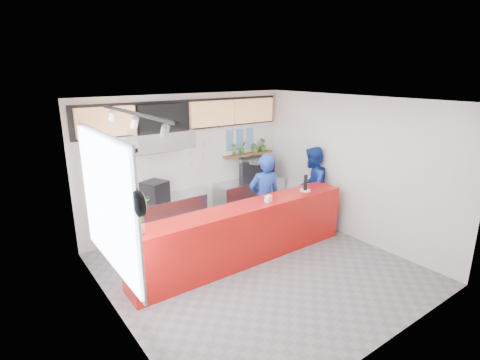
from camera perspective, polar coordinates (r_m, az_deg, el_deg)
floor at (r=7.00m, az=2.80°, el=-13.33°), size 5.00×5.00×0.00m
ceiling at (r=6.10m, az=3.19°, el=11.95°), size 5.00×5.00×0.00m
wall_back at (r=8.41m, az=-7.82°, el=2.67°), size 5.00×0.00×5.00m
wall_left at (r=5.28m, az=-18.73°, el=-6.43°), size 0.00×5.00×5.00m
wall_right at (r=8.15m, az=16.77°, el=1.69°), size 0.00×5.00×5.00m
service_counter at (r=7.03m, az=0.79°, el=-8.14°), size 4.50×0.60×1.10m
cream_band at (r=8.21m, az=-8.09°, el=10.14°), size 5.00×0.02×0.80m
prep_bench at (r=8.13m, az=-11.49°, el=-5.76°), size 1.80×0.60×0.90m
panini_oven at (r=7.86m, az=-12.84°, el=-1.62°), size 0.57×0.57×0.40m
extraction_hood at (r=7.62m, az=-12.05°, el=6.05°), size 1.20×0.70×0.35m
hood_lip at (r=7.66m, az=-11.96°, el=4.58°), size 1.20×0.69×0.31m
right_bench at (r=9.25m, az=1.52°, el=-2.69°), size 1.80×0.60×0.90m
espresso_machine at (r=9.15m, az=2.47°, el=1.69°), size 0.94×0.83×0.50m
espresso_tray at (r=9.10m, az=2.49°, el=3.10°), size 0.85×0.72×0.07m
herb_shelf at (r=9.17m, az=1.30°, el=3.97°), size 1.40×0.18×0.04m
menu_board_far_left at (r=7.45m, az=-19.70°, el=8.35°), size 1.10×0.10×0.55m
menu_board_mid_left at (r=7.86m, az=-11.52°, el=9.33°), size 1.10×0.10×0.55m
menu_board_mid_right at (r=8.41m, az=-4.24°, el=10.05°), size 1.10×0.10×0.55m
menu_board_far_right at (r=9.07m, az=2.08°, el=10.54°), size 1.10×0.10×0.55m
soffit at (r=8.19m, az=-7.97°, el=9.77°), size 4.80×0.04×0.65m
window_pane at (r=5.49m, az=-19.60°, el=-3.41°), size 0.04×2.20×1.90m
window_frame at (r=5.49m, az=-19.40°, el=-3.37°), size 0.03×2.30×2.00m
wall_clock_rim at (r=4.30m, az=-15.16°, el=-3.48°), size 0.05×0.30×0.30m
wall_clock_face at (r=4.31m, az=-14.79°, el=-3.41°), size 0.02×0.26×0.26m
track_rail at (r=5.05m, az=-15.88°, el=9.77°), size 0.05×2.40×0.04m
dec_plate_a at (r=8.40m, az=-6.89°, el=4.44°), size 0.24×0.03×0.24m
dec_plate_b at (r=8.57m, az=-5.12°, el=4.04°), size 0.24×0.03×0.24m
dec_plate_c at (r=8.47m, az=-6.82°, el=2.45°), size 0.24×0.03×0.24m
dec_plate_d at (r=8.54m, az=-4.87°, el=5.73°), size 0.24×0.03×0.24m
photo_frame_a at (r=8.85m, az=-1.59°, el=6.81°), size 0.20×0.02×0.25m
photo_frame_b at (r=9.03m, az=-0.01°, el=7.00°), size 0.20×0.02×0.25m
photo_frame_c at (r=9.20m, az=1.51°, el=7.18°), size 0.20×0.02×0.25m
photo_frame_d at (r=8.90m, az=-1.58°, el=5.23°), size 0.20×0.02×0.25m
photo_frame_e at (r=9.07m, az=-0.01°, el=5.44°), size 0.20×0.02×0.25m
photo_frame_f at (r=9.25m, az=1.50°, el=5.65°), size 0.20×0.02×0.25m
staff_center at (r=7.73m, az=3.74°, el=-2.84°), size 0.78×0.62×1.86m
staff_right at (r=8.70m, az=10.85°, el=-0.98°), size 1.09×0.98×1.83m
herb_a at (r=8.89m, az=-0.89°, el=4.68°), size 0.16×0.11×0.30m
herb_b at (r=9.03m, az=0.41°, el=4.96°), size 0.20×0.18×0.33m
herb_c at (r=9.27m, az=2.36°, el=5.16°), size 0.31×0.28×0.30m
herb_d at (r=9.41m, az=3.46°, el=5.38°), size 0.19×0.17×0.32m
glass_vase at (r=5.84m, az=-15.09°, el=-7.07°), size 0.19×0.19×0.20m
basil_vase at (r=5.72m, az=-15.32°, el=-4.16°), size 0.38×0.33×0.40m
napkin_holder at (r=7.02m, az=4.35°, el=-2.87°), size 0.16×0.13×0.12m
white_plate at (r=7.77m, az=9.90°, el=-1.56°), size 0.29×0.29×0.02m
pepper_mill at (r=7.72m, az=9.96°, el=-0.39°), size 0.10×0.10×0.32m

